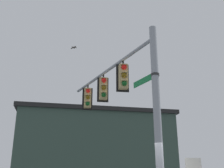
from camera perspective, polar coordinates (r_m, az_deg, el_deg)
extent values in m
cylinder|color=gray|center=(9.05, 9.44, -6.89)|extent=(0.25, 0.25, 6.63)
cylinder|color=gray|center=(12.84, -1.12, 2.72)|extent=(2.51, 6.94, 0.14)
cylinder|color=black|center=(11.54, 2.33, 4.39)|extent=(0.08, 0.08, 0.18)
cube|color=tan|center=(11.32, 2.37, 1.52)|extent=(0.36, 0.30, 1.05)
sphere|color=red|center=(11.27, 2.53, 3.52)|extent=(0.22, 0.22, 0.22)
cube|color=tan|center=(11.29, 2.55, 4.02)|extent=(0.24, 0.20, 0.03)
sphere|color=brown|center=(11.14, 2.56, 1.85)|extent=(0.22, 0.22, 0.22)
cube|color=tan|center=(11.16, 2.57, 2.37)|extent=(0.24, 0.20, 0.03)
sphere|color=#0F4C19|center=(11.03, 2.59, 0.15)|extent=(0.22, 0.22, 0.22)
cube|color=tan|center=(11.04, 2.60, 0.67)|extent=(0.24, 0.20, 0.03)
cube|color=black|center=(11.47, 2.20, 1.24)|extent=(0.54, 0.03, 1.22)
cylinder|color=black|center=(13.06, -1.81, 1.59)|extent=(0.08, 0.08, 0.18)
cube|color=tan|center=(12.87, -1.83, -0.98)|extent=(0.36, 0.30, 1.05)
sphere|color=red|center=(12.80, -1.71, 0.76)|extent=(0.22, 0.22, 0.22)
cube|color=tan|center=(12.81, -1.69, 1.21)|extent=(0.24, 0.20, 0.03)
sphere|color=brown|center=(12.69, -1.72, -0.73)|extent=(0.22, 0.22, 0.22)
cube|color=tan|center=(12.70, -1.71, -0.28)|extent=(0.24, 0.20, 0.03)
sphere|color=#0F4C19|center=(12.58, -1.74, -2.25)|extent=(0.22, 0.22, 0.22)
cube|color=tan|center=(12.59, -1.72, -1.79)|extent=(0.24, 0.20, 0.03)
cube|color=black|center=(13.03, -1.93, -1.21)|extent=(0.54, 0.03, 1.22)
cylinder|color=black|center=(14.66, -5.05, -0.62)|extent=(0.08, 0.08, 0.18)
cube|color=tan|center=(14.49, -5.12, -2.94)|extent=(0.36, 0.30, 1.05)
sphere|color=red|center=(14.41, -5.02, -1.40)|extent=(0.22, 0.22, 0.22)
cube|color=tan|center=(14.42, -5.01, -1.00)|extent=(0.24, 0.20, 0.03)
sphere|color=brown|center=(14.31, -5.06, -2.74)|extent=(0.22, 0.22, 0.22)
cube|color=tan|center=(14.31, -5.04, -2.34)|extent=(0.24, 0.20, 0.03)
sphere|color=#0F4C19|center=(14.22, -5.10, -4.10)|extent=(0.22, 0.22, 0.22)
cube|color=tan|center=(14.22, -5.08, -3.69)|extent=(0.24, 0.20, 0.03)
cube|color=black|center=(14.65, -5.17, -3.12)|extent=(0.54, 0.03, 1.22)
cube|color=#147238|center=(10.01, 6.44, 0.62)|extent=(0.42, 1.13, 0.22)
cube|color=white|center=(10.01, 6.45, 0.63)|extent=(0.40, 1.13, 0.04)
cylinder|color=#262626|center=(9.45, 8.97, 1.91)|extent=(0.29, 0.29, 0.08)
ellipsoid|color=#4C4742|center=(17.09, -7.98, 7.55)|extent=(0.20, 0.28, 0.08)
cube|color=#4C4742|center=(17.10, -8.04, 7.57)|extent=(0.34, 0.21, 0.13)
cube|color=#4C4742|center=(17.09, -7.92, 7.59)|extent=(0.34, 0.21, 0.12)
cube|color=#33473D|center=(23.13, -4.15, -14.90)|extent=(11.92, 8.57, 5.97)
cube|color=maroon|center=(27.39, -5.46, -14.80)|extent=(10.40, 1.55, 0.30)
cube|color=black|center=(23.54, -3.97, -7.26)|extent=(12.39, 8.91, 0.30)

